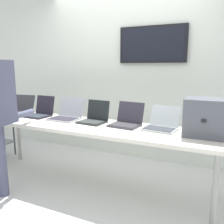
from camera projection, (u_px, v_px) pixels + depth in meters
ground at (90, 186)px, 2.98m from camera, size 8.00×8.00×0.04m
back_wall at (126, 69)px, 3.72m from camera, size 8.00×0.11×2.75m
workbench at (89, 128)px, 2.85m from camera, size 3.00×0.70×0.76m
equipment_box at (205, 117)px, 2.35m from camera, size 0.38×0.34×0.37m
laptop_station_0 at (19, 110)px, 3.46m from camera, size 0.40×0.38×0.25m
laptop_station_1 at (40, 112)px, 3.29m from camera, size 0.32×0.33×0.27m
laptop_station_2 at (67, 114)px, 3.12m from camera, size 0.37×0.38×0.26m
laptop_station_3 at (94, 117)px, 2.94m from camera, size 0.33×0.32×0.26m
laptop_station_4 at (127, 120)px, 2.78m from camera, size 0.36×0.35×0.26m
laptop_station_5 at (162, 124)px, 2.62m from camera, size 0.37×0.40×0.23m
coffee_mug at (15, 118)px, 2.98m from camera, size 0.09×0.09×0.09m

